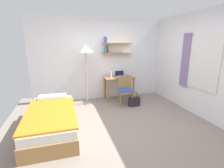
# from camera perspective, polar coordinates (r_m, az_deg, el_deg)

# --- Properties ---
(ground_plane) EXTENTS (5.28, 5.28, 0.00)m
(ground_plane) POSITION_cam_1_polar(r_m,az_deg,el_deg) (3.88, 3.98, -13.97)
(ground_plane) COLOR gray
(wall_back) EXTENTS (4.40, 0.27, 2.60)m
(wall_back) POSITION_cam_1_polar(r_m,az_deg,el_deg) (5.38, -3.28, 8.71)
(wall_back) COLOR white
(wall_back) RESTS_ON ground_plane
(wall_right) EXTENTS (0.10, 4.40, 2.60)m
(wall_right) POSITION_cam_1_polar(r_m,az_deg,el_deg) (4.58, 28.84, 5.90)
(wall_right) COLOR white
(wall_right) RESTS_ON ground_plane
(bed) EXTENTS (0.96, 1.98, 0.54)m
(bed) POSITION_cam_1_polar(r_m,az_deg,el_deg) (3.79, -20.09, -11.57)
(bed) COLOR #9E703D
(bed) RESTS_ON ground_plane
(desk) EXTENTS (0.95, 0.51, 0.74)m
(desk) POSITION_cam_1_polar(r_m,az_deg,el_deg) (5.32, 2.41, 0.77)
(desk) COLOR #9E703D
(desk) RESTS_ON ground_plane
(desk_chair) EXTENTS (0.50, 0.48, 0.86)m
(desk_chair) POSITION_cam_1_polar(r_m,az_deg,el_deg) (4.92, 4.63, -1.69)
(desk_chair) COLOR #9E703D
(desk_chair) RESTS_ON ground_plane
(standing_lamp) EXTENTS (0.43, 0.43, 1.78)m
(standing_lamp) POSITION_cam_1_polar(r_m,az_deg,el_deg) (4.80, -9.15, 11.16)
(standing_lamp) COLOR #B2A893
(standing_lamp) RESTS_ON ground_plane
(laptop) EXTENTS (0.33, 0.22, 0.21)m
(laptop) POSITION_cam_1_polar(r_m,az_deg,el_deg) (5.30, 2.67, 3.05)
(laptop) COLOR #B7BABF
(laptop) RESTS_ON desk
(water_bottle) EXTENTS (0.06, 0.06, 0.21)m
(water_bottle) POSITION_cam_1_polar(r_m,az_deg,el_deg) (5.12, -0.45, 3.26)
(water_bottle) COLOR silver
(water_bottle) RESTS_ON desk
(book_stack) EXTENTS (0.18, 0.22, 0.05)m
(book_stack) POSITION_cam_1_polar(r_m,az_deg,el_deg) (5.39, 5.25, 2.89)
(book_stack) COLOR silver
(book_stack) RESTS_ON desk
(handbag) EXTENTS (0.33, 0.12, 0.44)m
(handbag) POSITION_cam_1_polar(r_m,az_deg,el_deg) (4.89, 7.67, -5.95)
(handbag) COLOR #232328
(handbag) RESTS_ON ground_plane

